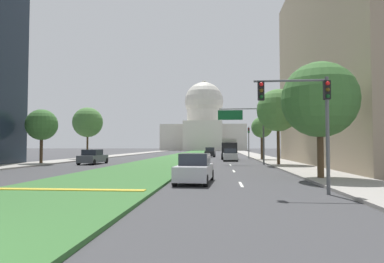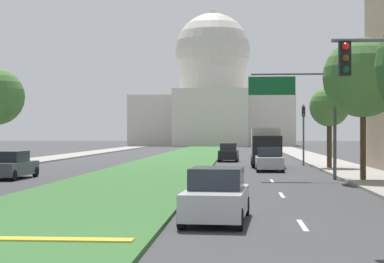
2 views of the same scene
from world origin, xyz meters
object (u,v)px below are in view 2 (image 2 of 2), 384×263
overhead_guide_sign (303,102)px  sedan_far_horizon (229,153)px  capitol_building (213,93)px  sedan_midblock (11,166)px  sedan_lead_stopped (216,196)px  box_truck_delivery (266,146)px  street_tree_right_far (329,107)px  traffic_light_far_right (304,127)px  street_tree_right_mid (363,78)px  sedan_distant (269,160)px

overhead_guide_sign → sedan_far_horizon: (-4.82, 23.89, -3.80)m
capitol_building → sedan_midblock: bearing=-94.2°
overhead_guide_sign → sedan_lead_stopped: size_ratio=1.48×
capitol_building → sedan_midblock: size_ratio=7.87×
sedan_lead_stopped → capitol_building: bearing=92.5°
sedan_midblock → box_truck_delivery: size_ratio=0.71×
capitol_building → sedan_midblock: capitol_building is taller
sedan_far_horizon → overhead_guide_sign: bearing=-78.6°
street_tree_right_far → sedan_lead_stopped: street_tree_right_far is taller
capitol_building → sedan_lead_stopped: size_ratio=8.16×
box_truck_delivery → capitol_building: bearing=95.2°
street_tree_right_far → sedan_midblock: (-20.63, -11.58, -3.93)m
sedan_far_horizon → traffic_light_far_right: bearing=-48.6°
overhead_guide_sign → sedan_midblock: (-17.56, -0.76, -3.84)m
street_tree_right_far → capitol_building: bearing=97.7°
capitol_building → sedan_lead_stopped: 124.78m
street_tree_right_mid → street_tree_right_far: size_ratio=1.30×
street_tree_right_far → sedan_lead_stopped: bearing=-104.5°
street_tree_right_mid → box_truck_delivery: size_ratio=1.28×
street_tree_right_far → box_truck_delivery: street_tree_right_far is taller
sedan_far_horizon → sedan_lead_stopped: bearing=-89.6°
street_tree_right_far → sedan_midblock: 23.99m
street_tree_right_far → sedan_far_horizon: (-7.89, 13.07, -3.90)m
overhead_guide_sign → street_tree_right_far: (3.08, 10.82, 0.10)m
traffic_light_far_right → sedan_far_horizon: bearing=131.4°
sedan_midblock → sedan_far_horizon: size_ratio=1.03×
sedan_lead_stopped → box_truck_delivery: size_ratio=0.69×
sedan_midblock → street_tree_right_far: bearing=29.3°
street_tree_right_far → sedan_distant: bearing=-152.5°
traffic_light_far_right → street_tree_right_mid: bearing=-85.3°
overhead_guide_sign → street_tree_right_far: size_ratio=1.03×
capitol_building → street_tree_right_far: capitol_building is taller
street_tree_right_mid → sedan_distant: size_ratio=1.83×
capitol_building → overhead_guide_sign: size_ratio=5.52×
overhead_guide_sign → street_tree_right_mid: street_tree_right_mid is taller
traffic_light_far_right → sedan_lead_stopped: (-6.18, -34.98, -2.52)m
street_tree_right_mid → sedan_far_horizon: bearing=107.3°
sedan_midblock → box_truck_delivery: box_truck_delivery is taller
sedan_lead_stopped → sedan_far_horizon: sedan_far_horizon is taller
sedan_lead_stopped → box_truck_delivery: box_truck_delivery is taller
overhead_guide_sign → box_truck_delivery: overhead_guide_sign is taller
overhead_guide_sign → sedan_midblock: size_ratio=1.43×
traffic_light_far_right → box_truck_delivery: traffic_light_far_right is taller
traffic_light_far_right → sedan_distant: (-3.30, -8.12, -2.51)m
street_tree_right_mid → sedan_midblock: size_ratio=1.79×
box_truck_delivery → sedan_lead_stopped: bearing=-95.0°
street_tree_right_far → box_truck_delivery: bearing=140.1°
box_truck_delivery → overhead_guide_sign: bearing=-83.8°
sedan_midblock → box_truck_delivery: bearing=44.1°
overhead_guide_sign → box_truck_delivery: size_ratio=1.02×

